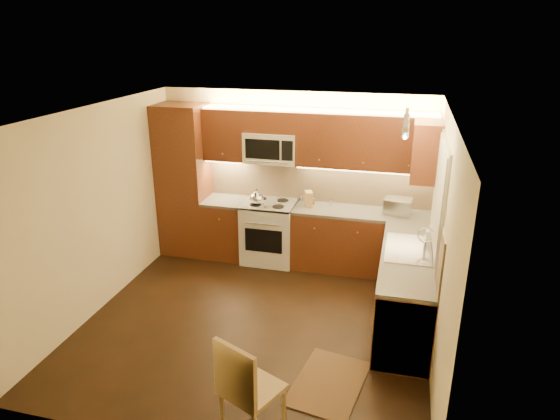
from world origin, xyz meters
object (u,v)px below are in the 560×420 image
(soap_bottle, at_px, (430,233))
(dining_chair, at_px, (252,386))
(microwave, at_px, (271,147))
(stove, at_px, (270,232))
(knife_block, at_px, (308,199))
(kettle, at_px, (256,197))
(toaster_oven, at_px, (398,206))
(sink, at_px, (409,244))

(soap_bottle, height_order, dining_chair, soap_bottle)
(microwave, xyz_separation_m, soap_bottle, (2.24, -0.95, -0.72))
(stove, bearing_deg, dining_chair, -76.90)
(knife_block, bearing_deg, dining_chair, -107.40)
(knife_block, bearing_deg, stove, 165.87)
(kettle, bearing_deg, toaster_oven, -0.52)
(microwave, relative_size, kettle, 3.21)
(kettle, xyz_separation_m, soap_bottle, (2.40, -0.70, -0.04))
(toaster_oven, height_order, soap_bottle, toaster_oven)
(sink, bearing_deg, dining_chair, -118.36)
(sink, distance_m, knife_block, 1.86)
(microwave, xyz_separation_m, toaster_oven, (1.84, -0.09, -0.71))
(microwave, distance_m, kettle, 0.74)
(stove, distance_m, toaster_oven, 1.92)
(sink, height_order, soap_bottle, soap_bottle)
(soap_bottle, bearing_deg, dining_chair, -124.35)
(microwave, bearing_deg, dining_chair, -77.39)
(kettle, relative_size, toaster_oven, 0.64)
(toaster_oven, bearing_deg, stove, -170.28)
(sink, distance_m, soap_bottle, 0.39)
(microwave, height_order, dining_chair, microwave)
(sink, relative_size, soap_bottle, 4.24)
(microwave, bearing_deg, stove, -90.00)
(stove, height_order, microwave, microwave)
(toaster_oven, bearing_deg, dining_chair, -98.89)
(kettle, distance_m, dining_chair, 3.44)
(stove, xyz_separation_m, microwave, (0.00, 0.14, 1.26))
(stove, height_order, toaster_oven, toaster_oven)
(microwave, relative_size, dining_chair, 0.76)
(stove, xyz_separation_m, toaster_oven, (1.84, 0.05, 0.55))
(knife_block, xyz_separation_m, soap_bottle, (1.67, -0.88, -0.01))
(knife_block, distance_m, dining_chair, 3.49)
(microwave, xyz_separation_m, dining_chair, (0.79, -3.51, -1.22))
(stove, bearing_deg, sink, -29.36)
(stove, relative_size, soap_bottle, 4.53)
(sink, xyz_separation_m, dining_chair, (-1.21, -2.25, -0.48))
(toaster_oven, distance_m, dining_chair, 3.62)
(soap_bottle, bearing_deg, microwave, 152.27)
(kettle, relative_size, knife_block, 1.08)
(stove, bearing_deg, toaster_oven, 1.51)
(toaster_oven, height_order, dining_chair, toaster_oven)
(sink, relative_size, kettle, 3.64)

